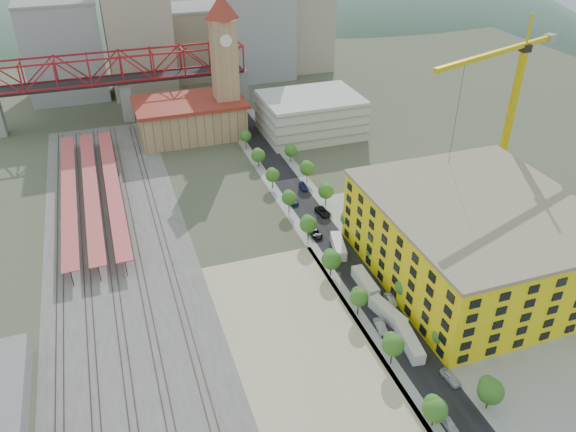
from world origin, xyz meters
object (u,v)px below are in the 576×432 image
object	(u,v)px
clock_tower	(224,54)
site_trailer_b	(388,313)
car_0	(449,424)
tower_crane	(509,94)
construction_building	(476,239)
site_trailer_c	(365,282)
site_trailer_d	(338,246)
site_trailer_a	(410,343)

from	to	relation	value
clock_tower	site_trailer_b	distance (m)	111.75
car_0	tower_crane	bearing A→B (deg)	49.31
tower_crane	construction_building	bearing A→B (deg)	-131.75
construction_building	site_trailer_b	world-z (taller)	construction_building
site_trailer_b	site_trailer_c	world-z (taller)	site_trailer_c
site_trailer_b	site_trailer_c	distance (m)	10.98
site_trailer_d	car_0	distance (m)	54.50
tower_crane	site_trailer_c	distance (m)	64.08
site_trailer_d	car_0	xyz separation A→B (m)	(-3.00, -54.42, -0.60)
clock_tower	car_0	distance (m)	139.12
tower_crane	car_0	size ratio (longest dim) A/B	11.67
site_trailer_b	tower_crane	bearing A→B (deg)	22.73
construction_building	site_trailer_a	world-z (taller)	construction_building
clock_tower	site_trailer_d	distance (m)	86.60
tower_crane	site_trailer_b	bearing A→B (deg)	-144.83
site_trailer_a	site_trailer_b	world-z (taller)	site_trailer_b
construction_building	clock_tower	bearing A→B (deg)	108.78
clock_tower	site_trailer_b	bearing A→B (deg)	-85.77
clock_tower	construction_building	distance (m)	107.36
construction_building	site_trailer_d	world-z (taller)	construction_building
site_trailer_b	construction_building	bearing A→B (deg)	4.80
car_0	site_trailer_b	bearing A→B (deg)	83.28
site_trailer_a	site_trailer_c	bearing A→B (deg)	97.48
site_trailer_b	site_trailer_d	world-z (taller)	site_trailer_b
site_trailer_a	site_trailer_c	distance (m)	20.34
car_0	clock_tower	bearing A→B (deg)	91.46
clock_tower	car_0	size ratio (longest dim) A/B	11.75
construction_building	site_trailer_c	distance (m)	27.37
clock_tower	site_trailer_a	bearing A→B (deg)	-86.10
construction_building	site_trailer_c	world-z (taller)	construction_building
site_trailer_a	site_trailer_d	world-z (taller)	site_trailer_d
site_trailer_a	construction_building	bearing A→B (deg)	41.31
car_0	site_trailer_d	bearing A→B (deg)	86.21
tower_crane	site_trailer_a	size ratio (longest dim) A/B	5.24
site_trailer_a	site_trailer_b	distance (m)	9.36
site_trailer_b	site_trailer_d	distance (m)	26.28
site_trailer_d	car_0	bearing A→B (deg)	-79.83
tower_crane	site_trailer_a	xyz separation A→B (m)	(-50.65, -45.04, -30.53)
site_trailer_a	site_trailer_d	bearing A→B (deg)	97.48
site_trailer_c	site_trailer_d	bearing A→B (deg)	91.06
construction_building	site_trailer_b	distance (m)	28.39
clock_tower	car_0	xyz separation A→B (m)	(5.00, -136.20, -27.94)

